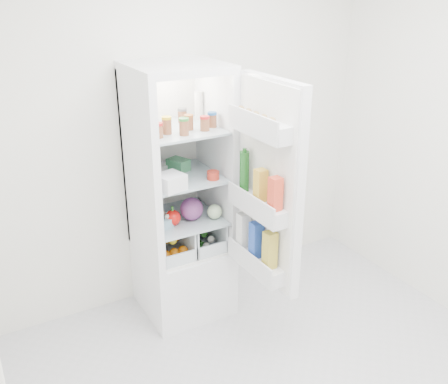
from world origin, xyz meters
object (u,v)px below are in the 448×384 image
red_cabbage (192,209)px  fridge_door (266,190)px  refrigerator (179,224)px  mushroom_bowl (164,221)px

red_cabbage → fridge_door: 0.63m
fridge_door → red_cabbage: bearing=26.9°
red_cabbage → refrigerator: bearing=107.0°
refrigerator → mushroom_bowl: refrigerator is taller
refrigerator → fridge_door: size_ratio=1.38×
refrigerator → red_cabbage: size_ratio=11.36×
mushroom_bowl → fridge_door: (0.47, -0.51, 0.31)m
red_cabbage → fridge_door: fridge_door is taller
red_cabbage → fridge_door: size_ratio=0.12×
refrigerator → mushroom_bowl: bearing=-141.6°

